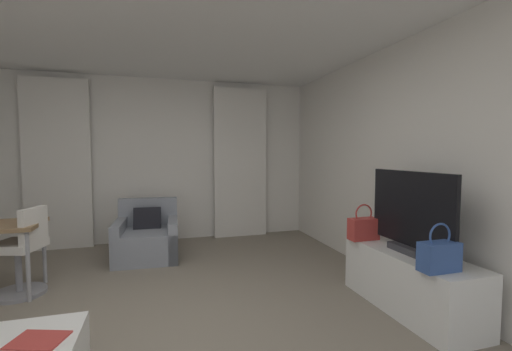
{
  "coord_description": "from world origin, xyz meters",
  "views": [
    {
      "loc": [
        0.01,
        -2.61,
        1.42
      ],
      "look_at": [
        1.15,
        1.22,
        1.15
      ],
      "focal_mm": 23.52,
      "sensor_mm": 36.0,
      "label": 1
    }
  ],
  "objects_px": {
    "desk_chair": "(22,256)",
    "handbag_primary": "(363,228)",
    "magazine_open": "(38,340)",
    "handbag_secondary": "(439,255)",
    "armchair": "(147,239)",
    "tv_console": "(409,281)",
    "tv_flatscreen": "(411,214)"
  },
  "relations": [
    {
      "from": "armchair",
      "to": "tv_flatscreen",
      "type": "relative_size",
      "value": 0.91
    },
    {
      "from": "tv_console",
      "to": "armchair",
      "type": "bearing_deg",
      "value": 135.34
    },
    {
      "from": "magazine_open",
      "to": "tv_flatscreen",
      "type": "distance_m",
      "value": 2.89
    },
    {
      "from": "tv_flatscreen",
      "to": "tv_console",
      "type": "bearing_deg",
      "value": -90.0
    },
    {
      "from": "desk_chair",
      "to": "handbag_primary",
      "type": "bearing_deg",
      "value": -14.51
    },
    {
      "from": "handbag_secondary",
      "to": "desk_chair",
      "type": "bearing_deg",
      "value": 151.24
    },
    {
      "from": "magazine_open",
      "to": "tv_console",
      "type": "xyz_separation_m",
      "value": [
        2.82,
        0.35,
        -0.11
      ]
    },
    {
      "from": "handbag_primary",
      "to": "handbag_secondary",
      "type": "bearing_deg",
      "value": -90.14
    },
    {
      "from": "armchair",
      "to": "tv_console",
      "type": "relative_size",
      "value": 0.68
    },
    {
      "from": "handbag_primary",
      "to": "magazine_open",
      "type": "bearing_deg",
      "value": -162.37
    },
    {
      "from": "desk_chair",
      "to": "tv_flatscreen",
      "type": "xyz_separation_m",
      "value": [
        3.47,
        -1.36,
        0.48
      ]
    },
    {
      "from": "armchair",
      "to": "handbag_secondary",
      "type": "distance_m",
      "value": 3.51
    },
    {
      "from": "handbag_secondary",
      "to": "tv_flatscreen",
      "type": "bearing_deg",
      "value": 72.94
    },
    {
      "from": "tv_console",
      "to": "handbag_secondary",
      "type": "relative_size",
      "value": 3.59
    },
    {
      "from": "desk_chair",
      "to": "handbag_secondary",
      "type": "distance_m",
      "value": 3.8
    },
    {
      "from": "handbag_primary",
      "to": "tv_console",
      "type": "bearing_deg",
      "value": -74.38
    },
    {
      "from": "desk_chair",
      "to": "handbag_secondary",
      "type": "bearing_deg",
      "value": -28.76
    },
    {
      "from": "magazine_open",
      "to": "desk_chair",
      "type": "bearing_deg",
      "value": 110.66
    },
    {
      "from": "magazine_open",
      "to": "armchair",
      "type": "bearing_deg",
      "value": 78.87
    },
    {
      "from": "magazine_open",
      "to": "handbag_primary",
      "type": "relative_size",
      "value": 0.9
    },
    {
      "from": "armchair",
      "to": "handbag_primary",
      "type": "bearing_deg",
      "value": -39.34
    },
    {
      "from": "armchair",
      "to": "desk_chair",
      "type": "bearing_deg",
      "value": -141.84
    },
    {
      "from": "handbag_primary",
      "to": "handbag_secondary",
      "type": "relative_size",
      "value": 1.0
    },
    {
      "from": "armchair",
      "to": "handbag_primary",
      "type": "height_order",
      "value": "handbag_primary"
    },
    {
      "from": "tv_console",
      "to": "tv_flatscreen",
      "type": "height_order",
      "value": "tv_flatscreen"
    },
    {
      "from": "magazine_open",
      "to": "handbag_secondary",
      "type": "relative_size",
      "value": 0.9
    },
    {
      "from": "tv_console",
      "to": "tv_flatscreen",
      "type": "distance_m",
      "value": 0.61
    },
    {
      "from": "desk_chair",
      "to": "armchair",
      "type": "bearing_deg",
      "value": 38.16
    },
    {
      "from": "magazine_open",
      "to": "tv_console",
      "type": "distance_m",
      "value": 2.84
    },
    {
      "from": "armchair",
      "to": "tv_console",
      "type": "height_order",
      "value": "armchair"
    },
    {
      "from": "armchair",
      "to": "handbag_secondary",
      "type": "xyz_separation_m",
      "value": [
        2.16,
        -2.74,
        0.39
      ]
    },
    {
      "from": "tv_flatscreen",
      "to": "handbag_primary",
      "type": "relative_size",
      "value": 2.65
    }
  ]
}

